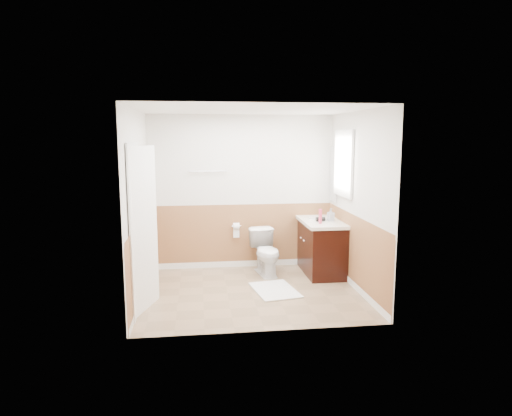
{
  "coord_description": "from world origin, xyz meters",
  "views": [
    {
      "loc": [
        -0.71,
        -6.05,
        2.15
      ],
      "look_at": [
        0.1,
        0.25,
        1.15
      ],
      "focal_mm": 31.96,
      "sensor_mm": 36.0,
      "label": 1
    }
  ],
  "objects": [
    {
      "name": "wall_front",
      "position": [
        0.0,
        -1.3,
        1.25
      ],
      "size": [
        3.0,
        0.0,
        3.0
      ],
      "primitive_type": "plane",
      "rotation": [
        -1.57,
        0.0,
        0.0
      ],
      "color": "silver",
      "rests_on": "floor"
    },
    {
      "name": "wall_back",
      "position": [
        0.0,
        1.3,
        1.25
      ],
      "size": [
        3.0,
        0.0,
        3.0
      ],
      "primitive_type": "plane",
      "rotation": [
        1.57,
        0.0,
        0.0
      ],
      "color": "silver",
      "rests_on": "floor"
    },
    {
      "name": "wall_right",
      "position": [
        1.5,
        0.0,
        1.25
      ],
      "size": [
        0.0,
        3.0,
        3.0
      ],
      "primitive_type": "plane",
      "rotation": [
        1.57,
        0.0,
        -1.57
      ],
      "color": "silver",
      "rests_on": "floor"
    },
    {
      "name": "wainscot_left",
      "position": [
        -1.49,
        0.0,
        0.5
      ],
      "size": [
        0.0,
        2.6,
        2.6
      ],
      "primitive_type": "plane",
      "rotation": [
        1.57,
        0.0,
        1.57
      ],
      "color": "#9D6B3F",
      "rests_on": "floor"
    },
    {
      "name": "door_knob",
      "position": [
        -1.34,
        -0.12,
        0.95
      ],
      "size": [
        0.06,
        0.06,
        0.06
      ],
      "primitive_type": "sphere",
      "color": "silver",
      "rests_on": "door"
    },
    {
      "name": "window_frame",
      "position": [
        1.47,
        0.59,
        1.75
      ],
      "size": [
        0.04,
        0.8,
        1.0
      ],
      "primitive_type": "cube",
      "color": "white",
      "rests_on": "wall_right"
    },
    {
      "name": "mirror_panel",
      "position": [
        1.48,
        1.1,
        1.55
      ],
      "size": [
        0.02,
        0.35,
        0.9
      ],
      "primitive_type": "cube",
      "color": "silver",
      "rests_on": "wall_right"
    },
    {
      "name": "toilet",
      "position": [
        0.34,
        0.82,
        0.35
      ],
      "size": [
        0.5,
        0.75,
        0.71
      ],
      "primitive_type": "imported",
      "rotation": [
        0.0,
        0.0,
        0.17
      ],
      "color": "white",
      "rests_on": "floor"
    },
    {
      "name": "lotion_bottle",
      "position": [
        1.11,
        0.52,
        0.96
      ],
      "size": [
        0.05,
        0.05,
        0.22
      ],
      "primitive_type": "cylinder",
      "color": "#D13657",
      "rests_on": "countertop"
    },
    {
      "name": "tp_roll",
      "position": [
        -0.1,
        1.23,
        0.7
      ],
      "size": [
        0.1,
        0.11,
        0.11
      ],
      "primitive_type": "cylinder",
      "rotation": [
        0.0,
        1.57,
        0.0
      ],
      "color": "white",
      "rests_on": "tp_holder_bar"
    },
    {
      "name": "vanity_cabinet",
      "position": [
        1.21,
        0.8,
        0.4
      ],
      "size": [
        0.55,
        1.1,
        0.8
      ],
      "primitive_type": "cube",
      "color": "black",
      "rests_on": "floor"
    },
    {
      "name": "vanity_knob_right",
      "position": [
        0.91,
        0.9,
        0.55
      ],
      "size": [
        0.03,
        0.03,
        0.03
      ],
      "primitive_type": "sphere",
      "color": "silver",
      "rests_on": "vanity_cabinet"
    },
    {
      "name": "tp_holder_bar",
      "position": [
        -0.1,
        1.23,
        0.7
      ],
      "size": [
        0.14,
        0.02,
        0.02
      ],
      "primitive_type": "cylinder",
      "rotation": [
        0.0,
        1.57,
        0.0
      ],
      "color": "silver",
      "rests_on": "wall_back"
    },
    {
      "name": "door",
      "position": [
        -1.4,
        -0.45,
        1.02
      ],
      "size": [
        0.29,
        0.78,
        2.04
      ],
      "primitive_type": "cube",
      "rotation": [
        0.0,
        0.0,
        -0.31
      ],
      "color": "white",
      "rests_on": "wall_left"
    },
    {
      "name": "floor",
      "position": [
        0.0,
        0.0,
        0.0
      ],
      "size": [
        3.0,
        3.0,
        0.0
      ],
      "primitive_type": "plane",
      "color": "#8C7051",
      "rests_on": "ground"
    },
    {
      "name": "hair_dryer_body",
      "position": [
        1.16,
        0.69,
        0.89
      ],
      "size": [
        0.14,
        0.07,
        0.07
      ],
      "primitive_type": "cylinder",
      "rotation": [
        0.0,
        1.57,
        0.0
      ],
      "color": "black",
      "rests_on": "countertop"
    },
    {
      "name": "window_glass",
      "position": [
        1.49,
        0.59,
        1.75
      ],
      "size": [
        0.01,
        0.7,
        0.9
      ],
      "primitive_type": "cube",
      "color": "white",
      "rests_on": "wall_right"
    },
    {
      "name": "ceiling",
      "position": [
        0.0,
        0.0,
        2.5
      ],
      "size": [
        3.0,
        3.0,
        0.0
      ],
      "primitive_type": "plane",
      "rotation": [
        3.14,
        0.0,
        0.0
      ],
      "color": "white",
      "rests_on": "floor"
    },
    {
      "name": "wainscot_back",
      "position": [
        0.0,
        1.29,
        0.5
      ],
      "size": [
        3.0,
        0.0,
        3.0
      ],
      "primitive_type": "plane",
      "rotation": [
        1.57,
        0.0,
        0.0
      ],
      "color": "#9D6B3F",
      "rests_on": "floor"
    },
    {
      "name": "wainscot_front",
      "position": [
        0.0,
        -1.29,
        0.5
      ],
      "size": [
        3.0,
        0.0,
        3.0
      ],
      "primitive_type": "plane",
      "rotation": [
        -1.57,
        0.0,
        0.0
      ],
      "color": "#9D6B3F",
      "rests_on": "floor"
    },
    {
      "name": "soap_dispenser",
      "position": [
        1.33,
        0.71,
        0.95
      ],
      "size": [
        0.1,
        0.1,
        0.2
      ],
      "primitive_type": "imported",
      "rotation": [
        0.0,
        0.0,
        0.15
      ],
      "color": "#9A9FAD",
      "rests_on": "countertop"
    },
    {
      "name": "bath_mat",
      "position": [
        0.34,
        0.01,
        0.01
      ],
      "size": [
        0.68,
        0.88,
        0.02
      ],
      "primitive_type": "cube",
      "rotation": [
        0.0,
        0.0,
        0.17
      ],
      "color": "white",
      "rests_on": "floor"
    },
    {
      "name": "wall_left",
      "position": [
        -1.5,
        0.0,
        1.25
      ],
      "size": [
        0.0,
        3.0,
        3.0
      ],
      "primitive_type": "plane",
      "rotation": [
        1.57,
        0.0,
        1.57
      ],
      "color": "silver",
      "rests_on": "floor"
    },
    {
      "name": "countertop",
      "position": [
        1.2,
        0.8,
        0.83
      ],
      "size": [
        0.6,
        1.15,
        0.05
      ],
      "primitive_type": "cube",
      "color": "white",
      "rests_on": "vanity_cabinet"
    },
    {
      "name": "door_frame",
      "position": [
        -1.48,
        -0.45,
        1.03
      ],
      "size": [
        0.02,
        0.92,
        2.1
      ],
      "primitive_type": "cube",
      "color": "white",
      "rests_on": "wall_left"
    },
    {
      "name": "wainscot_right",
      "position": [
        1.49,
        0.0,
        0.5
      ],
      "size": [
        0.0,
        2.6,
        2.6
      ],
      "primitive_type": "plane",
      "rotation": [
        1.57,
        0.0,
        -1.57
      ],
      "color": "#9D6B3F",
      "rests_on": "floor"
    },
    {
      "name": "vanity_knob_left",
      "position": [
        0.91,
        0.7,
        0.55
      ],
      "size": [
        0.03,
        0.03,
        0.03
      ],
      "primitive_type": "sphere",
      "color": "white",
      "rests_on": "vanity_cabinet"
    },
    {
      "name": "tp_sheet",
      "position": [
        -0.1,
        1.23,
        0.59
      ],
      "size": [
        0.1,
        0.01,
        0.16
      ],
      "primitive_type": "cube",
      "color": "white",
      "rests_on": "tp_roll"
    },
    {
      "name": "hair_dryer_handle",
      "position": [
        1.13,
        0.67,
        0.86
      ],
      "size": [
        0.03,
        0.03,
        0.07
      ],
      "primitive_type": "cylinder",
      "color": "black",
      "rests_on": "countertop"
    },
    {
      "name": "towel_bar",
      "position": [
        -0.55,
        1.25,
        1.6
      ],
      "size": [
        0.62,
        0.02,
        0.02
      ],
      "primitive_type": "cylinder",
      "rotation": [
        0.0,
        1.57,
        0.0
      ],
      "color": "silver",
      "rests_on": "wall_back"
    },
    {
      "name": "sink_basin",
      "position": [
        1.21,
        0.95,
        0.86
      ],
      "size": [
        0.36,
        0.36,
        0.02
      ],
      "primitive_type": "cylinder",
      "color": "white",
      "rests_on": "countertop"
    },
    {
      "name": "faucet",
      "position": [
        1.39,
        0.95,
        0.92
      ],
      "size": [
        0.02,
        0.02,
        0.14
      ],
      "primitive_type": "cylinder",
      "color": "silver",
      "rests_on": "countertop"
    }
  ]
}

